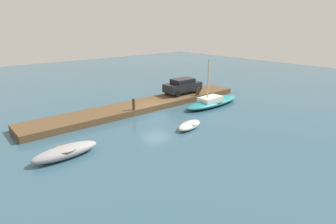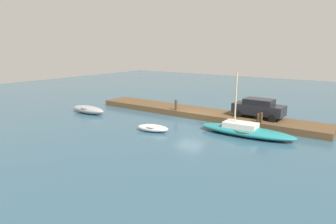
% 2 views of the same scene
% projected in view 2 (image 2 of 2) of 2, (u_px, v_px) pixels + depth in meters
% --- Properties ---
extents(ground_plane, '(84.00, 84.00, 0.00)m').
position_uv_depth(ground_plane, '(190.00, 120.00, 27.54)').
color(ground_plane, '#33566B').
extents(dock_platform, '(23.24, 3.18, 0.56)m').
position_uv_depth(dock_platform, '(201.00, 113.00, 29.01)').
color(dock_platform, brown).
rests_on(dock_platform, ground_plane).
extents(rowboat_grey, '(4.23, 1.50, 0.78)m').
position_uv_depth(rowboat_grey, '(88.00, 110.00, 30.16)').
color(rowboat_grey, '#939399').
rests_on(rowboat_grey, ground_plane).
extents(dinghy_white, '(2.81, 1.70, 0.56)m').
position_uv_depth(dinghy_white, '(153.00, 128.00, 23.76)').
color(dinghy_white, white).
rests_on(dinghy_white, ground_plane).
extents(sailboat_teal, '(7.42, 2.36, 4.79)m').
position_uv_depth(sailboat_teal, '(245.00, 130.00, 22.66)').
color(sailboat_teal, teal).
rests_on(sailboat_teal, ground_plane).
extents(mooring_post_west, '(0.20, 0.20, 0.85)m').
position_uv_depth(mooring_post_west, '(261.00, 118.00, 24.19)').
color(mooring_post_west, '#47331E').
rests_on(mooring_post_west, dock_platform).
extents(mooring_post_mid_west, '(0.25, 0.25, 0.74)m').
position_uv_depth(mooring_post_mid_west, '(258.00, 118.00, 24.34)').
color(mooring_post_mid_west, '#47331E').
rests_on(mooring_post_mid_west, dock_platform).
extents(mooring_post_mid_east, '(0.26, 0.26, 1.04)m').
position_uv_depth(mooring_post_mid_east, '(176.00, 105.00, 28.91)').
color(mooring_post_mid_east, '#47331E').
rests_on(mooring_post_mid_east, dock_platform).
extents(parked_car, '(4.35, 2.11, 1.66)m').
position_uv_depth(parked_car, '(259.00, 108.00, 25.88)').
color(parked_car, black).
rests_on(parked_car, dock_platform).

